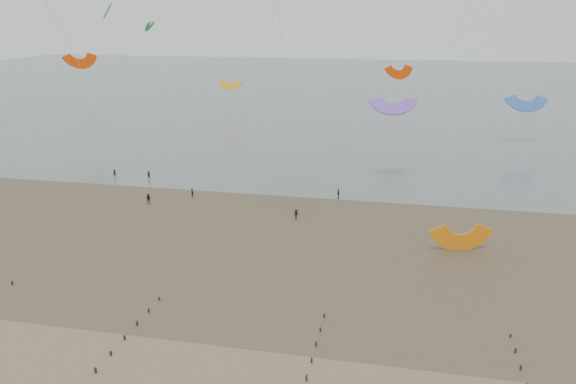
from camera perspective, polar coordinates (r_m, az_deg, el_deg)
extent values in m
plane|color=#475654|center=(240.32, 9.22, 10.43)|extent=(500.00, 500.00, 0.00)
plane|color=#473A28|center=(79.73, 3.20, -4.11)|extent=(500.00, 500.00, 0.00)
ellipsoid|color=slate|center=(72.99, -12.61, -6.67)|extent=(23.60, 14.36, 0.01)
ellipsoid|color=slate|center=(81.82, 11.87, -3.90)|extent=(33.64, 18.32, 0.01)
ellipsoid|color=slate|center=(97.80, -20.17, -1.03)|extent=(26.95, 14.22, 0.01)
cube|color=black|center=(72.18, -26.22, -8.32)|extent=(0.16, 0.16, 0.45)
cube|color=black|center=(53.35, -18.96, -16.79)|extent=(0.16, 0.16, 0.59)
cube|color=black|center=(55.22, -17.56, -15.37)|extent=(0.16, 0.16, 0.57)
cube|color=black|center=(57.15, -16.27, -14.04)|extent=(0.16, 0.16, 0.54)
cube|color=black|center=(59.14, -15.08, -12.79)|extent=(0.16, 0.16, 0.51)
cube|color=black|center=(61.17, -13.97, -11.62)|extent=(0.16, 0.16, 0.48)
cube|color=black|center=(63.25, -12.95, -10.52)|extent=(0.16, 0.16, 0.45)
cube|color=black|center=(49.87, 1.89, -18.41)|extent=(0.16, 0.16, 0.57)
cube|color=black|center=(52.00, 2.41, -16.74)|extent=(0.16, 0.16, 0.54)
cube|color=black|center=(54.17, 2.88, -15.20)|extent=(0.16, 0.16, 0.51)
cube|color=black|center=(56.38, 3.31, -13.78)|extent=(0.16, 0.16, 0.48)
cube|color=black|center=(58.63, 3.70, -12.47)|extent=(0.16, 0.16, 0.45)
cube|color=black|center=(54.96, 22.57, -16.18)|extent=(0.16, 0.16, 0.51)
cube|color=black|center=(57.14, 22.10, -14.75)|extent=(0.16, 0.16, 0.48)
cube|color=black|center=(59.36, 21.67, -13.42)|extent=(0.16, 0.16, 0.45)
imported|color=black|center=(95.84, -9.70, -0.05)|extent=(0.68, 0.61, 1.55)
imported|color=black|center=(94.00, 5.14, -0.19)|extent=(0.62, 1.03, 1.65)
imported|color=black|center=(93.77, -13.97, -0.68)|extent=(0.99, 0.87, 1.72)
imported|color=black|center=(84.18, 0.83, -2.30)|extent=(1.19, 1.00, 1.61)
imported|color=black|center=(111.18, -17.23, 1.87)|extent=(0.67, 0.65, 1.54)
imported|color=black|center=(108.14, -13.97, 1.72)|extent=(0.68, 0.61, 1.56)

